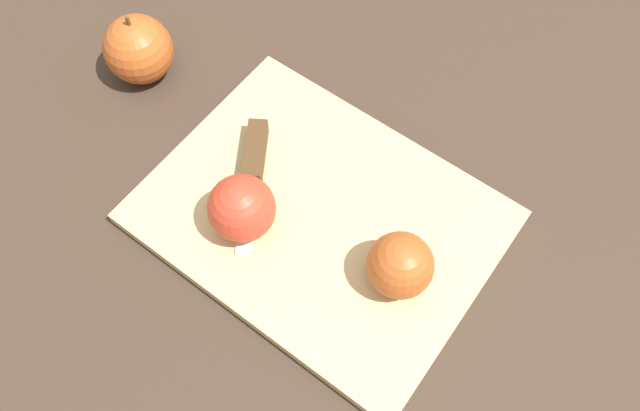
% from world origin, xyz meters
% --- Properties ---
extents(ground_plane, '(4.00, 4.00, 0.00)m').
position_xyz_m(ground_plane, '(0.00, 0.00, 0.00)').
color(ground_plane, '#38281E').
extents(cutting_board, '(0.43, 0.36, 0.02)m').
position_xyz_m(cutting_board, '(0.00, 0.00, 0.01)').
color(cutting_board, tan).
rests_on(cutting_board, ground_plane).
extents(apple_half_left, '(0.07, 0.07, 0.07)m').
position_xyz_m(apple_half_left, '(-0.11, 0.03, 0.05)').
color(apple_half_left, '#AD4C1E').
rests_on(apple_half_left, cutting_board).
extents(apple_half_right, '(0.08, 0.08, 0.08)m').
position_xyz_m(apple_half_right, '(0.07, 0.05, 0.06)').
color(apple_half_right, red).
rests_on(apple_half_right, cutting_board).
extents(knife, '(0.08, 0.16, 0.02)m').
position_xyz_m(knife, '(0.10, -0.03, 0.03)').
color(knife, silver).
rests_on(knife, cutting_board).
extents(apple_whole, '(0.09, 0.09, 0.10)m').
position_xyz_m(apple_whole, '(0.31, -0.09, 0.04)').
color(apple_whole, '#AD4C1E').
rests_on(apple_whole, ground_plane).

